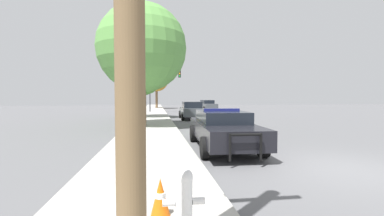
% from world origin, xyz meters
% --- Properties ---
extents(ground_plane, '(110.00, 110.00, 0.00)m').
position_xyz_m(ground_plane, '(0.00, 0.00, 0.00)').
color(ground_plane, '#565659').
extents(sidewalk_left, '(3.00, 110.00, 0.13)m').
position_xyz_m(sidewalk_left, '(-5.10, 0.00, 0.07)').
color(sidewalk_left, '#A3A099').
rests_on(sidewalk_left, ground_plane).
extents(police_car, '(2.18, 5.19, 1.45)m').
position_xyz_m(police_car, '(-2.39, 3.17, 0.74)').
color(police_car, black).
rests_on(police_car, ground_plane).
extents(fire_hydrant, '(0.53, 0.23, 0.85)m').
position_xyz_m(fire_hydrant, '(-4.47, -2.76, 0.58)').
color(fire_hydrant, white).
rests_on(fire_hydrant, sidewalk_left).
extents(traffic_light, '(3.83, 0.35, 5.20)m').
position_xyz_m(traffic_light, '(-3.98, 25.48, 3.81)').
color(traffic_light, '#424247').
rests_on(traffic_light, sidewalk_left).
extents(car_background_midblock, '(1.99, 4.13, 1.48)m').
position_xyz_m(car_background_midblock, '(-1.78, 15.67, 0.77)').
color(car_background_midblock, '#474C51').
rests_on(car_background_midblock, ground_plane).
extents(car_background_oncoming, '(2.06, 4.62, 1.47)m').
position_xyz_m(car_background_oncoming, '(2.26, 28.55, 0.78)').
color(car_background_oncoming, '#474C51').
rests_on(car_background_oncoming, ground_plane).
extents(tree_sidewalk_near, '(5.42, 5.42, 7.44)m').
position_xyz_m(tree_sidewalk_near, '(-5.61, 10.07, 4.85)').
color(tree_sidewalk_near, brown).
rests_on(tree_sidewalk_near, sidewalk_left).
extents(tree_sidewalk_far, '(3.85, 3.85, 6.53)m').
position_xyz_m(tree_sidewalk_far, '(-4.63, 36.04, 4.71)').
color(tree_sidewalk_far, brown).
rests_on(tree_sidewalk_far, sidewalk_left).
extents(tree_sidewalk_mid, '(3.98, 3.98, 5.87)m').
position_xyz_m(tree_sidewalk_mid, '(-6.02, 17.03, 3.99)').
color(tree_sidewalk_mid, brown).
rests_on(tree_sidewalk_mid, sidewalk_left).
extents(traffic_cone, '(0.29, 0.29, 0.56)m').
position_xyz_m(traffic_cone, '(-4.76, -2.19, 0.41)').
color(traffic_cone, orange).
rests_on(traffic_cone, sidewalk_left).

